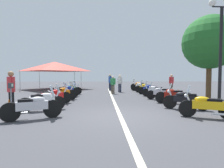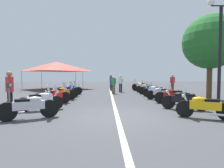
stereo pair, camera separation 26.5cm
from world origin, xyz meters
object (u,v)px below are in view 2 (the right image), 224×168
at_px(motorcycle_right_row_3, 161,93).
at_px(parking_meter, 9,92).
at_px(bystander_2, 121,82).
at_px(bystander_1, 10,88).
at_px(motorcycle_right_row_2, 173,96).
at_px(motorcycle_right_row_5, 150,89).
at_px(motorcycle_left_row_4, 67,91).
at_px(street_lamp_twin_globe, 220,35).
at_px(motorcycle_right_row_4, 156,91).
at_px(motorcycle_right_row_7, 142,86).
at_px(bystander_3, 111,81).
at_px(motorcycle_left_row_5, 70,89).
at_px(bystander_0, 172,82).
at_px(traffic_cone_0, 179,93).
at_px(motorcycle_left_row_3, 61,93).
at_px(motorcycle_left_row_2, 52,96).
at_px(motorcycle_right_row_6, 147,88).
at_px(roadside_tree_0, 210,42).
at_px(event_tent, 56,67).
at_px(motorcycle_right_row_0, 204,106).
at_px(motorcycle_left_row_0, 30,106).
at_px(motorcycle_left_row_1, 41,100).
at_px(motorcycle_right_row_1, 183,100).
at_px(traffic_cone_1, 8,105).
at_px(bystander_4, 113,83).
at_px(motorcycle_right_row_8, 141,85).

relative_size(motorcycle_right_row_3, parking_meter, 1.50).
bearing_deg(bystander_2, bystander_1, -177.23).
xyz_separation_m(motorcycle_right_row_2, motorcycle_right_row_5, (4.85, 0.05, 0.00)).
xyz_separation_m(motorcycle_left_row_4, street_lamp_twin_globe, (-5.10, -8.03, 2.95)).
distance_m(motorcycle_right_row_4, bystander_1, 9.45).
height_order(motorcycle_right_row_7, bystander_3, bystander_3).
relative_size(motorcycle_left_row_5, motorcycle_right_row_3, 1.03).
relative_size(bystander_0, bystander_1, 0.95).
bearing_deg(motorcycle_right_row_2, traffic_cone_0, -99.00).
distance_m(motorcycle_left_row_3, motorcycle_right_row_3, 6.47).
relative_size(motorcycle_left_row_4, motorcycle_right_row_2, 0.90).
relative_size(motorcycle_left_row_2, motorcycle_right_row_3, 0.94).
height_order(motorcycle_right_row_6, bystander_2, bystander_2).
bearing_deg(motorcycle_left_row_2, street_lamp_twin_globe, -50.35).
distance_m(motorcycle_right_row_4, traffic_cone_0, 1.65).
height_order(motorcycle_right_row_5, bystander_0, bystander_0).
bearing_deg(motorcycle_right_row_7, motorcycle_left_row_5, 48.01).
relative_size(motorcycle_left_row_3, motorcycle_right_row_7, 0.93).
relative_size(motorcycle_right_row_4, roadside_tree_0, 0.36).
distance_m(parking_meter, event_tent, 13.82).
distance_m(street_lamp_twin_globe, parking_meter, 9.52).
bearing_deg(event_tent, motorcycle_right_row_3, -135.58).
distance_m(motorcycle_right_row_0, motorcycle_right_row_7, 11.64).
bearing_deg(motorcycle_left_row_0, motorcycle_right_row_2, 2.63).
relative_size(motorcycle_left_row_0, roadside_tree_0, 0.36).
distance_m(motorcycle_left_row_1, bystander_1, 1.41).
distance_m(motorcycle_left_row_5, bystander_0, 9.03).
distance_m(motorcycle_right_row_1, parking_meter, 7.66).
height_order(motorcycle_right_row_1, traffic_cone_1, motorcycle_right_row_1).
relative_size(motorcycle_left_row_0, motorcycle_left_row_4, 1.09).
xyz_separation_m(motorcycle_left_row_1, motorcycle_left_row_2, (1.70, 0.01, 0.01)).
bearing_deg(motorcycle_right_row_1, motorcycle_left_row_5, -19.25).
relative_size(motorcycle_left_row_2, motorcycle_right_row_1, 0.94).
distance_m(motorcycle_right_row_4, bystander_2, 4.40).
bearing_deg(motorcycle_left_row_5, traffic_cone_0, -37.71).
relative_size(motorcycle_right_row_7, bystander_4, 1.28).
bearing_deg(bystander_0, traffic_cone_0, -33.37).
bearing_deg(motorcycle_left_row_1, motorcycle_right_row_8, 35.42).
distance_m(motorcycle_right_row_6, bystander_0, 2.31).
distance_m(motorcycle_right_row_4, motorcycle_right_row_6, 3.22).
xyz_separation_m(motorcycle_left_row_4, bystander_0, (2.69, -8.85, 0.52)).
xyz_separation_m(motorcycle_left_row_4, motorcycle_right_row_3, (-1.59, -6.48, -0.02)).
distance_m(motorcycle_left_row_4, bystander_3, 6.56).
xyz_separation_m(motorcycle_left_row_2, motorcycle_left_row_4, (3.21, -0.06, 0.00)).
relative_size(traffic_cone_0, traffic_cone_1, 1.00).
distance_m(motorcycle_right_row_0, bystander_4, 9.47).
relative_size(motorcycle_left_row_2, traffic_cone_1, 2.94).
height_order(motorcycle_left_row_3, motorcycle_right_row_5, motorcycle_left_row_3).
relative_size(motorcycle_right_row_7, bystander_0, 1.18).
xyz_separation_m(motorcycle_right_row_1, motorcycle_right_row_4, (4.97, -0.08, -0.01)).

